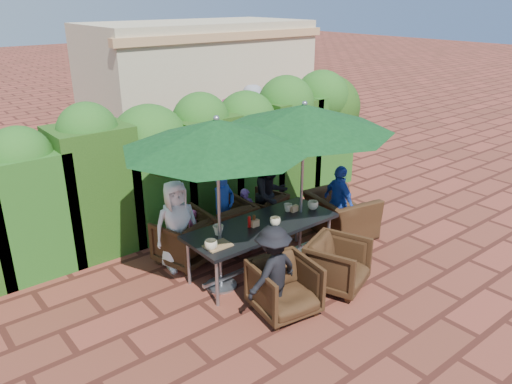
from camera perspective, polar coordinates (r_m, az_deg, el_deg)
ground at (r=7.46m, az=0.80°, el=-9.45°), size 80.00×80.00×0.00m
dining_table at (r=7.28m, az=0.68°, el=-4.27°), size 2.30×0.90×0.75m
umbrella_left at (r=6.33m, az=-4.50°, el=6.55°), size 2.48×2.48×2.46m
umbrella_right at (r=7.23m, az=5.53°, el=8.41°), size 2.60×2.60×2.46m
chair_far_left at (r=7.70m, az=-8.15°, el=-5.29°), size 0.93×0.90×0.79m
chair_far_mid at (r=8.08m, az=-3.67°, el=-3.52°), size 0.87×0.82×0.85m
chair_far_right at (r=8.66m, az=0.62°, el=-2.13°), size 0.87×0.84×0.73m
chair_near_left at (r=6.50m, az=3.28°, el=-10.59°), size 0.86×0.82×0.78m
chair_near_right at (r=7.09m, az=9.33°, el=-7.91°), size 0.96×0.94×0.78m
chair_end_right at (r=8.63m, az=9.68°, el=-1.79°), size 0.89×1.19×0.94m
adult_far_left at (r=7.45m, az=-9.05°, el=-3.79°), size 0.74×0.52×1.38m
adult_far_mid at (r=8.07m, az=-3.71°, el=-1.92°), size 0.53×0.47×1.27m
adult_far_right at (r=8.41m, az=1.68°, el=-0.38°), size 0.69×0.43×1.40m
adult_near_left at (r=6.31m, az=1.95°, el=-9.16°), size 0.84×0.47×1.24m
adult_end_right at (r=8.43m, az=9.48°, el=-1.15°), size 0.50×0.79×1.26m
child_left at (r=7.95m, az=-7.02°, el=-4.52°), size 0.27×0.22×0.74m
child_right at (r=8.37m, az=-1.19°, el=-2.49°), size 0.39×0.36×0.87m
pedestrian_a at (r=10.99m, az=-6.63°, el=5.80°), size 1.68×1.46×1.77m
pedestrian_b at (r=11.67m, az=-3.30°, el=6.61°), size 0.84×0.55×1.68m
pedestrian_c at (r=12.32m, az=-0.39°, el=7.87°), size 1.30×1.08×1.86m
cup_a at (r=6.55m, az=-5.17°, el=-6.05°), size 0.17×0.17×0.14m
cup_b at (r=6.94m, az=-4.33°, el=-4.35°), size 0.15×0.15×0.14m
cup_c at (r=7.19m, az=2.19°, el=-3.38°), size 0.16×0.16×0.13m
cup_d at (r=7.67m, az=3.66°, el=-1.80°), size 0.13×0.13×0.12m
cup_e at (r=7.78m, az=6.53°, el=-1.50°), size 0.17×0.17×0.13m
ketchup_bottle at (r=7.12m, az=-0.78°, el=-3.43°), size 0.04×0.04×0.17m
sauce_bottle at (r=7.16m, az=-0.22°, el=-3.29°), size 0.04×0.04×0.17m
serving_tray at (r=6.66m, az=-4.39°, el=-6.12°), size 0.35×0.25×0.02m
number_block_left at (r=7.16m, az=-0.11°, el=-3.60°), size 0.12×0.06×0.10m
number_block_right at (r=7.67m, az=4.40°, el=-1.90°), size 0.12×0.06×0.10m
hedge_wall at (r=8.65m, az=-9.48°, el=4.29°), size 9.10×1.60×2.43m
building at (r=14.30m, az=-6.52°, el=12.42°), size 6.20×3.08×3.20m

